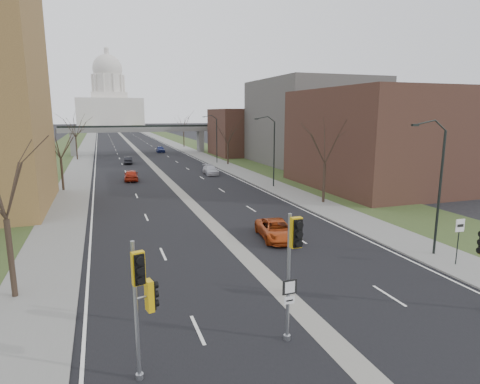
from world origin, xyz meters
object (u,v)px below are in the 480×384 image
signal_pole_left (142,292)px  car_left_near (131,175)px  car_right_near (276,230)px  car_right_mid (210,170)px  car_left_far (128,160)px  car_right_far (160,149)px  signal_pole_median (293,256)px  speed_limit_sign (459,233)px

signal_pole_left → car_left_near: signal_pole_left is taller
car_right_near → car_right_mid: bearing=91.6°
car_left_far → car_right_far: 21.77m
signal_pole_median → car_left_near: 43.40m
car_right_near → car_right_far: car_right_far is taller
signal_pole_left → car_right_near: (10.89, 13.20, -2.62)m
car_right_mid → car_right_far: car_right_far is taller
speed_limit_sign → car_right_far: speed_limit_sign is taller
signal_pole_median → car_right_mid: (8.72, 45.13, -3.07)m
signal_pole_left → car_left_near: size_ratio=1.12×
signal_pole_left → car_left_near: (2.69, 43.58, -2.55)m
signal_pole_left → car_right_far: signal_pole_left is taller
car_left_near → car_right_near: bearing=109.0°
signal_pole_median → car_left_far: signal_pole_median is taller
car_right_far → car_left_far: bearing=-110.9°
car_left_near → car_right_mid: (11.81, 1.95, -0.10)m
car_left_far → car_right_near: 50.32m
car_left_far → car_left_near: bearing=92.4°
speed_limit_sign → car_right_mid: (-4.53, 40.87, -1.41)m
speed_limit_sign → car_right_far: bearing=98.4°
signal_pole_left → car_right_mid: signal_pole_left is taller
signal_pole_left → car_left_far: signal_pole_left is taller
car_right_near → car_left_near: bearing=113.1°
signal_pole_median → car_right_near: (5.13, 12.80, -3.04)m
car_right_near → car_right_far: size_ratio=1.14×
car_left_far → car_right_mid: size_ratio=0.85×
signal_pole_median → speed_limit_sign: (13.25, 4.27, -1.66)m
signal_pole_median → car_right_far: 82.87m
car_left_far → car_right_mid: (10.89, -17.46, 0.02)m
car_left_near → car_right_mid: size_ratio=0.98×
car_left_near → car_right_mid: car_left_near is taller
signal_pole_median → car_right_near: bearing=66.8°
car_right_far → car_left_near: bearing=-101.1°
signal_pole_left → speed_limit_sign: 19.62m
speed_limit_sign → car_left_far: size_ratio=0.72×
car_right_mid → car_left_near: bearing=-167.9°
speed_limit_sign → car_left_near: size_ratio=0.63×
signal_pole_median → car_right_far: bearing=84.1°
car_right_near → car_right_mid: size_ratio=1.08×
speed_limit_sign → car_left_far: bearing=108.3°
car_right_mid → signal_pole_left: bearing=-104.9°
car_right_mid → speed_limit_sign: bearing=-80.9°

